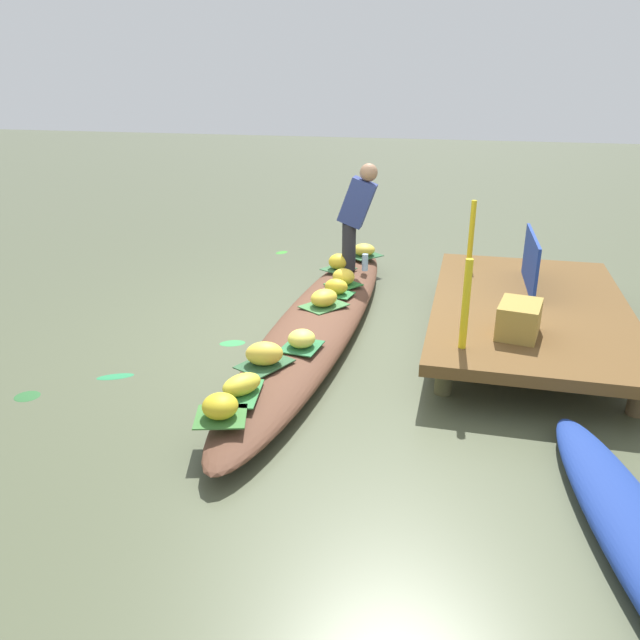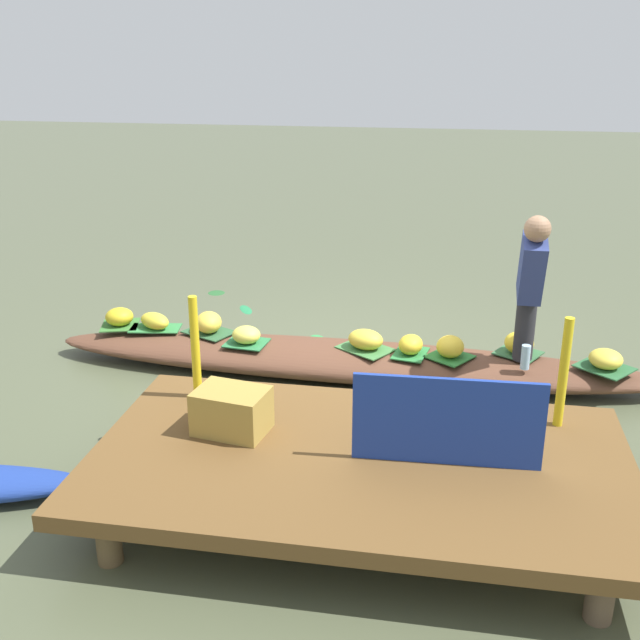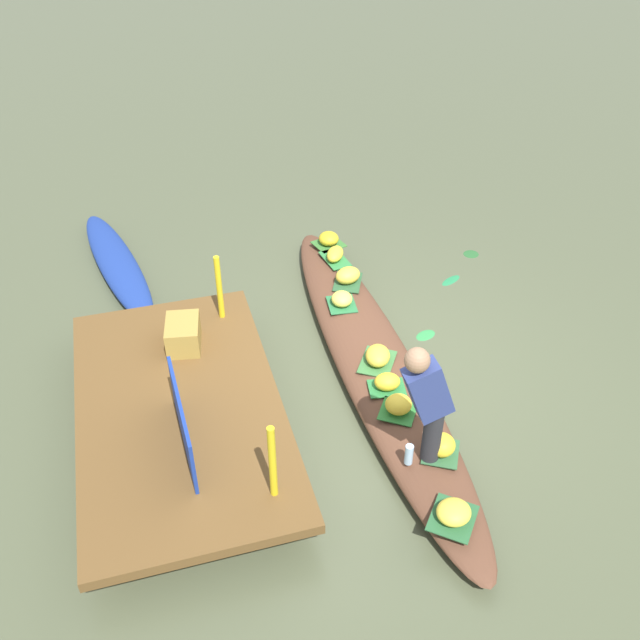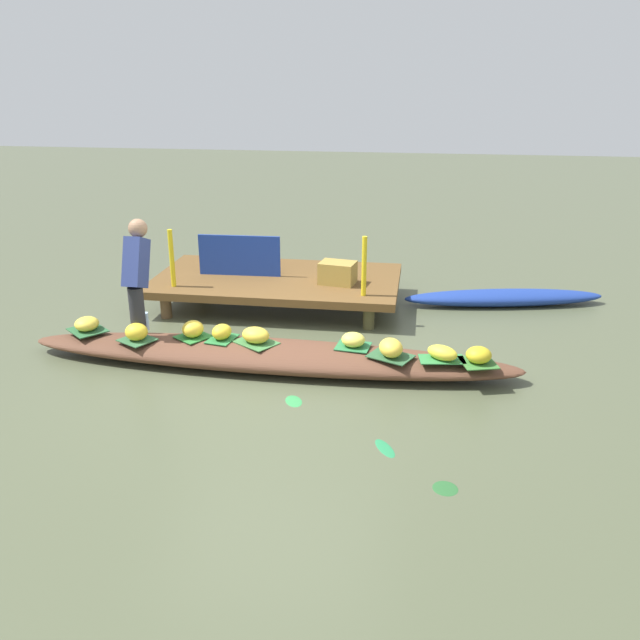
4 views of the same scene
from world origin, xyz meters
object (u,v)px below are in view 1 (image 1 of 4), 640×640
(produce_crate, at_px, (519,319))
(banana_bunch_3, at_px, (344,277))
(banana_bunch_6, at_px, (242,384))
(banana_bunch_1, at_px, (324,298))
(banana_bunch_4, at_px, (220,406))
(vendor_person, at_px, (357,211))
(banana_bunch_2, at_px, (339,262))
(banana_bunch_8, at_px, (336,287))
(banana_bunch_7, at_px, (264,354))
(water_bottle, at_px, (365,262))
(vendor_boat, at_px, (318,323))
(market_banner, at_px, (531,262))
(banana_bunch_0, at_px, (302,339))
(banana_bunch_5, at_px, (364,250))

(produce_crate, bearing_deg, banana_bunch_3, -127.30)
(banana_bunch_6, bearing_deg, banana_bunch_1, 175.51)
(banana_bunch_1, xyz_separation_m, banana_bunch_4, (2.27, -0.18, -0.00))
(banana_bunch_4, height_order, vendor_person, vendor_person)
(banana_bunch_3, relative_size, vendor_person, 0.20)
(banana_bunch_2, relative_size, banana_bunch_8, 0.97)
(banana_bunch_4, bearing_deg, banana_bunch_3, 175.60)
(banana_bunch_7, bearing_deg, banana_bunch_2, 179.44)
(banana_bunch_2, height_order, water_bottle, water_bottle)
(banana_bunch_3, bearing_deg, banana_bunch_1, -4.38)
(banana_bunch_3, bearing_deg, vendor_boat, -5.18)
(banana_bunch_3, xyz_separation_m, banana_bunch_4, (2.97, -0.23, -0.01))
(banana_bunch_7, distance_m, produce_crate, 2.11)
(vendor_boat, bearing_deg, produce_crate, 75.46)
(banana_bunch_6, xyz_separation_m, market_banner, (-2.62, 2.12, 0.32))
(banana_bunch_0, height_order, banana_bunch_3, banana_bunch_3)
(banana_bunch_5, bearing_deg, banana_bunch_2, -15.94)
(banana_bunch_4, height_order, market_banner, market_banner)
(water_bottle, bearing_deg, produce_crate, 40.08)
(banana_bunch_0, relative_size, banana_bunch_6, 0.77)
(vendor_boat, distance_m, banana_bunch_2, 1.42)
(banana_bunch_1, bearing_deg, banana_bunch_3, 175.62)
(water_bottle, bearing_deg, banana_bunch_0, -3.43)
(banana_bunch_2, height_order, market_banner, market_banner)
(banana_bunch_0, distance_m, banana_bunch_6, 0.93)
(banana_bunch_4, bearing_deg, banana_bunch_6, 176.02)
(banana_bunch_1, xyz_separation_m, banana_bunch_3, (-0.70, 0.05, 0.01))
(banana_bunch_3, height_order, water_bottle, water_bottle)
(banana_bunch_4, distance_m, produce_crate, 2.58)
(banana_bunch_3, xyz_separation_m, banana_bunch_6, (2.63, -0.20, -0.02))
(banana_bunch_8, xyz_separation_m, produce_crate, (1.01, 1.76, 0.18))
(banana_bunch_6, xyz_separation_m, vendor_person, (-3.21, 0.23, 0.62))
(vendor_boat, height_order, banana_bunch_8, banana_bunch_8)
(banana_bunch_3, height_order, banana_bunch_4, banana_bunch_3)
(banana_bunch_2, xyz_separation_m, banana_bunch_7, (2.68, -0.03, -0.00))
(banana_bunch_1, xyz_separation_m, produce_crate, (0.63, 1.80, 0.18))
(vendor_boat, xyz_separation_m, banana_bunch_4, (2.14, -0.15, 0.21))
(vendor_boat, bearing_deg, banana_bunch_2, -175.28)
(banana_bunch_0, bearing_deg, banana_bunch_1, -177.27)
(banana_bunch_8, distance_m, vendor_person, 1.09)
(banana_bunch_5, relative_size, water_bottle, 1.40)
(banana_bunch_8, xyz_separation_m, market_banner, (-0.32, 1.92, 0.31))
(produce_crate, bearing_deg, banana_bunch_4, -50.35)
(banana_bunch_0, relative_size, produce_crate, 0.56)
(banana_bunch_6, bearing_deg, banana_bunch_5, 176.78)
(banana_bunch_1, bearing_deg, water_bottle, 171.74)
(banana_bunch_6, relative_size, vendor_person, 0.26)
(banana_bunch_1, xyz_separation_m, vendor_person, (-1.28, 0.08, 0.61))
(banana_bunch_3, distance_m, produce_crate, 2.21)
(vendor_boat, bearing_deg, banana_bunch_7, -4.98)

